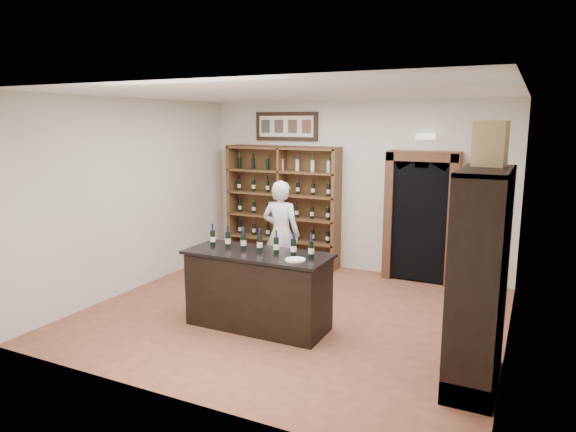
% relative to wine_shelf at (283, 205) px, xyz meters
% --- Properties ---
extents(floor, '(5.50, 5.50, 0.00)m').
position_rel_wine_shelf_xyz_m(floor, '(1.30, -2.33, -1.10)').
color(floor, '#97583C').
rests_on(floor, ground).
extents(ceiling, '(5.50, 5.50, 0.00)m').
position_rel_wine_shelf_xyz_m(ceiling, '(1.30, -2.33, 1.90)').
color(ceiling, white).
rests_on(ceiling, wall_back).
extents(wall_back, '(5.50, 0.04, 3.00)m').
position_rel_wine_shelf_xyz_m(wall_back, '(1.30, 0.17, 0.40)').
color(wall_back, beige).
rests_on(wall_back, ground).
extents(wall_left, '(0.04, 5.00, 3.00)m').
position_rel_wine_shelf_xyz_m(wall_left, '(-1.45, -2.33, 0.40)').
color(wall_left, beige).
rests_on(wall_left, ground).
extents(wall_right, '(0.04, 5.00, 3.00)m').
position_rel_wine_shelf_xyz_m(wall_right, '(4.05, -2.33, 0.40)').
color(wall_right, beige).
rests_on(wall_right, ground).
extents(wine_shelf, '(2.20, 0.38, 2.20)m').
position_rel_wine_shelf_xyz_m(wine_shelf, '(0.00, 0.00, 0.00)').
color(wine_shelf, brown).
rests_on(wine_shelf, ground).
extents(framed_picture, '(1.25, 0.04, 0.52)m').
position_rel_wine_shelf_xyz_m(framed_picture, '(0.00, 0.14, 1.45)').
color(framed_picture, black).
rests_on(framed_picture, wall_back).
extents(arched_doorway, '(1.17, 0.35, 2.17)m').
position_rel_wine_shelf_xyz_m(arched_doorway, '(2.55, -0.00, 0.04)').
color(arched_doorway, black).
rests_on(arched_doorway, ground).
extents(emergency_light, '(0.30, 0.10, 0.10)m').
position_rel_wine_shelf_xyz_m(emergency_light, '(2.55, 0.09, 1.30)').
color(emergency_light, white).
rests_on(emergency_light, wall_back).
extents(tasting_counter, '(1.88, 0.78, 1.00)m').
position_rel_wine_shelf_xyz_m(tasting_counter, '(1.10, -2.93, -0.61)').
color(tasting_counter, black).
rests_on(tasting_counter, ground).
extents(counter_bottle_0, '(0.07, 0.07, 0.30)m').
position_rel_wine_shelf_xyz_m(counter_bottle_0, '(0.38, -2.88, 0.01)').
color(counter_bottle_0, black).
rests_on(counter_bottle_0, tasting_counter).
extents(counter_bottle_1, '(0.07, 0.07, 0.30)m').
position_rel_wine_shelf_xyz_m(counter_bottle_1, '(0.62, -2.88, 0.01)').
color(counter_bottle_1, black).
rests_on(counter_bottle_1, tasting_counter).
extents(counter_bottle_2, '(0.07, 0.07, 0.30)m').
position_rel_wine_shelf_xyz_m(counter_bottle_2, '(0.86, -2.88, 0.01)').
color(counter_bottle_2, black).
rests_on(counter_bottle_2, tasting_counter).
extents(counter_bottle_3, '(0.07, 0.07, 0.30)m').
position_rel_wine_shelf_xyz_m(counter_bottle_3, '(1.10, -2.88, 0.01)').
color(counter_bottle_3, black).
rests_on(counter_bottle_3, tasting_counter).
extents(counter_bottle_4, '(0.07, 0.07, 0.30)m').
position_rel_wine_shelf_xyz_m(counter_bottle_4, '(1.34, -2.88, 0.01)').
color(counter_bottle_4, black).
rests_on(counter_bottle_4, tasting_counter).
extents(counter_bottle_5, '(0.07, 0.07, 0.30)m').
position_rel_wine_shelf_xyz_m(counter_bottle_5, '(1.58, -2.88, 0.01)').
color(counter_bottle_5, black).
rests_on(counter_bottle_5, tasting_counter).
extents(counter_bottle_6, '(0.07, 0.07, 0.30)m').
position_rel_wine_shelf_xyz_m(counter_bottle_6, '(1.82, -2.88, 0.01)').
color(counter_bottle_6, black).
rests_on(counter_bottle_6, tasting_counter).
extents(side_cabinet, '(0.48, 1.20, 2.20)m').
position_rel_wine_shelf_xyz_m(side_cabinet, '(3.82, -3.23, -0.35)').
color(side_cabinet, black).
rests_on(side_cabinet, ground).
extents(shopkeeper, '(0.65, 0.44, 1.73)m').
position_rel_wine_shelf_xyz_m(shopkeeper, '(0.60, -1.28, -0.24)').
color(shopkeeper, silver).
rests_on(shopkeeper, ground).
extents(plate, '(0.25, 0.25, 0.02)m').
position_rel_wine_shelf_xyz_m(plate, '(1.70, -3.08, -0.09)').
color(plate, white).
rests_on(plate, tasting_counter).
extents(wine_crate, '(0.34, 0.21, 0.45)m').
position_rel_wine_shelf_xyz_m(wine_crate, '(3.78, -3.01, 1.33)').
color(wine_crate, tan).
rests_on(wine_crate, side_cabinet).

